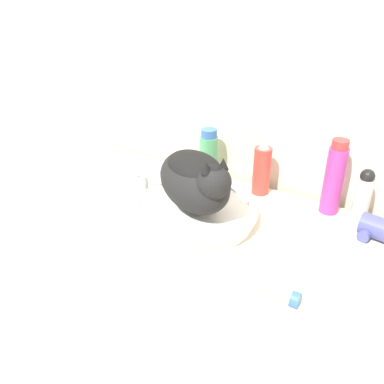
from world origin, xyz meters
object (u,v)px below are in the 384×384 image
cat (196,179)px  cream_tube (269,289)px  faucet (144,176)px  spray_bottle_trigger (262,170)px  mouthwash_bottle (209,155)px  deodorant_stick (363,195)px  shampoo_bottle_tall (334,178)px

cat → cream_tube: bearing=-0.5°
faucet → spray_bottle_trigger: (0.29, 0.22, 0.00)m
faucet → mouthwash_bottle: mouthwash_bottle is taller
spray_bottle_trigger → cream_tube: 0.48m
faucet → mouthwash_bottle: bearing=73.4°
faucet → mouthwash_bottle: size_ratio=0.90×
cat → faucet: size_ratio=2.03×
spray_bottle_trigger → cream_tube: bearing=-64.2°
deodorant_stick → cat: bearing=-147.6°
cat → spray_bottle_trigger: (0.09, 0.25, -0.05)m
spray_bottle_trigger → deodorant_stick: spray_bottle_trigger is taller
deodorant_stick → cream_tube: deodorant_stick is taller
spray_bottle_trigger → cream_tube: spray_bottle_trigger is taller
mouthwash_bottle → deodorant_stick: 0.50m
shampoo_bottle_tall → cream_tube: size_ratio=1.59×
spray_bottle_trigger → deodorant_stick: (0.30, 0.00, -0.00)m
spray_bottle_trigger → shampoo_bottle_tall: bearing=-0.0°
mouthwash_bottle → spray_bottle_trigger: 0.19m
cat → mouthwash_bottle: cat is taller
cat → shampoo_bottle_tall: bearing=69.1°
cream_tube → deodorant_stick: bearing=76.8°
cream_tube → spray_bottle_trigger: bearing=115.8°
mouthwash_bottle → deodorant_stick: (0.50, -0.00, -0.01)m
mouthwash_bottle → cat: bearing=-67.9°
cat → mouthwash_bottle: 0.27m
deodorant_stick → faucet: bearing=-159.9°
faucet → spray_bottle_trigger: 0.37m
cat → deodorant_stick: 0.47m
cat → cream_tube: size_ratio=2.30×
shampoo_bottle_tall → cream_tube: (-0.01, -0.42, -0.09)m
shampoo_bottle_tall → cat: bearing=-141.0°
shampoo_bottle_tall → spray_bottle_trigger: shampoo_bottle_tall is taller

